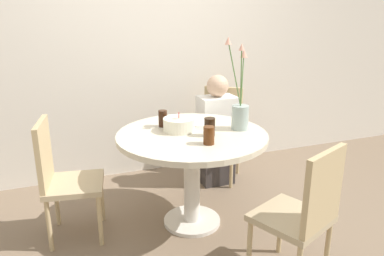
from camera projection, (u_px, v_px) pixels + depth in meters
ground_plane at (192, 222)px, 2.97m from camera, size 16.00×16.00×0.00m
wall_back at (150, 43)px, 3.61m from camera, size 8.00×0.05×2.60m
dining_table at (192, 151)px, 2.78m from camera, size 1.11×1.11×0.74m
chair_right_flank at (220, 128)px, 3.67m from camera, size 0.56×0.56×0.89m
chair_left_flank at (62, 174)px, 2.65m from camera, size 0.46×0.46×0.89m
chair_near_front at (304, 210)px, 2.17m from camera, size 0.53×0.53×0.89m
birthday_cake at (179, 124)px, 2.78m from camera, size 0.24×0.24×0.14m
flower_vase at (240, 109)px, 2.80m from camera, size 0.23×0.24×0.68m
side_plate at (200, 123)px, 2.96m from camera, size 0.19×0.19×0.01m
drink_glass_0 at (210, 127)px, 2.67m from camera, size 0.08×0.08×0.13m
drink_glass_1 at (163, 119)px, 2.88m from camera, size 0.07×0.07×0.13m
drink_glass_2 at (209, 135)px, 2.50m from camera, size 0.08×0.08×0.12m
person_woman at (217, 134)px, 3.53m from camera, size 0.34×0.24×1.05m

